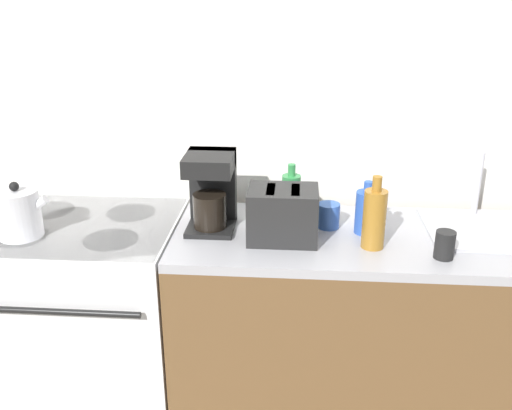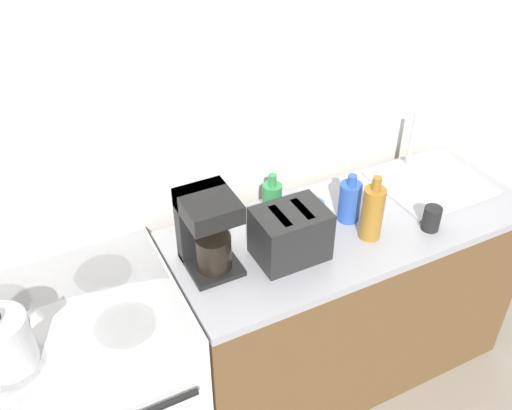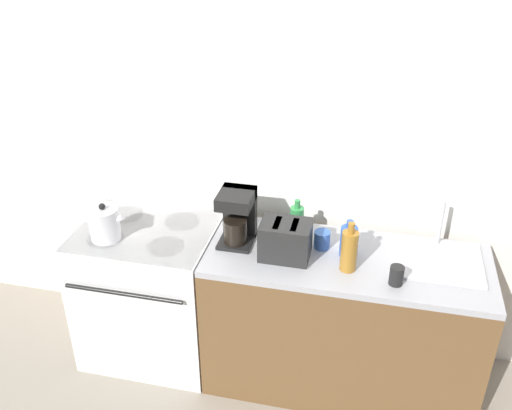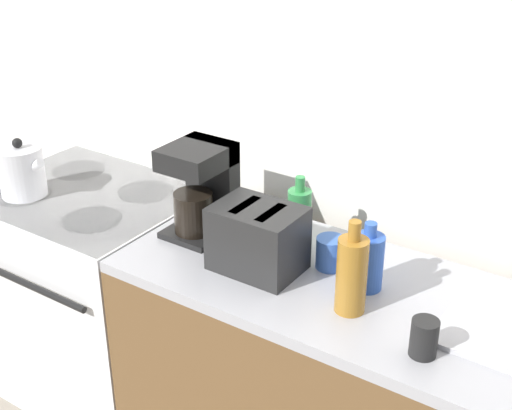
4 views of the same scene
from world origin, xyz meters
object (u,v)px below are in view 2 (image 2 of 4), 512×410
at_px(bottle_amber, 372,212).
at_px(cup_blue, 313,213).
at_px(kettle, 5,342).
at_px(cup_black, 432,219).
at_px(coffee_maker, 207,228).
at_px(toaster, 290,234).
at_px(bottle_blue, 350,201).
at_px(bottle_green, 272,204).
at_px(stove, 84,392).

distance_m(bottle_amber, cup_blue, 0.24).
xyz_separation_m(kettle, cup_black, (1.59, -0.07, -0.04)).
xyz_separation_m(coffee_maker, bottle_amber, (0.62, -0.14, -0.05)).
relative_size(toaster, coffee_maker, 0.85).
distance_m(kettle, coffee_maker, 0.74).
relative_size(toaster, bottle_blue, 1.24).
bearing_deg(coffee_maker, bottle_amber, -13.00).
height_order(bottle_green, cup_black, bottle_green).
height_order(kettle, cup_black, kettle).
bearing_deg(cup_black, toaster, 168.67).
bearing_deg(stove, bottle_green, 7.51).
xyz_separation_m(bottle_amber, cup_blue, (-0.16, 0.17, -0.07)).
relative_size(kettle, toaster, 0.85).
bearing_deg(bottle_blue, toaster, -165.01).
bearing_deg(stove, toaster, -5.59).
bearing_deg(bottle_green, bottle_amber, -37.78).
height_order(toaster, bottle_green, bottle_green).
bearing_deg(toaster, stove, 174.41).
bearing_deg(toaster, kettle, -177.21).
relative_size(coffee_maker, bottle_green, 1.29).
bearing_deg(cup_blue, bottle_amber, -47.64).
xyz_separation_m(stove, coffee_maker, (0.55, 0.02, 0.59)).
distance_m(stove, cup_black, 1.51).
xyz_separation_m(kettle, coffee_maker, (0.72, 0.15, 0.07)).
bearing_deg(kettle, toaster, 2.79).
relative_size(kettle, bottle_amber, 0.80).
relative_size(kettle, cup_black, 2.18).
relative_size(bottle_blue, bottle_green, 0.88).
distance_m(bottle_amber, cup_black, 0.26).
relative_size(stove, toaster, 3.35).
bearing_deg(stove, cup_black, -7.96).
xyz_separation_m(coffee_maker, bottle_blue, (0.61, -0.01, -0.07)).
relative_size(bottle_blue, cup_blue, 2.12).
distance_m(kettle, cup_blue, 1.20).
distance_m(stove, bottle_green, 1.02).
relative_size(kettle, cup_blue, 2.23).
height_order(coffee_maker, bottle_blue, coffee_maker).
xyz_separation_m(kettle, toaster, (1.01, 0.05, 0.01)).
xyz_separation_m(bottle_blue, bottle_amber, (0.01, -0.13, 0.03)).
xyz_separation_m(stove, toaster, (0.84, -0.08, 0.53)).
height_order(stove, bottle_amber, bottle_amber).
distance_m(bottle_blue, cup_black, 0.33).
distance_m(stove, bottle_amber, 1.30).
bearing_deg(bottle_green, stove, -172.49).
bearing_deg(kettle, bottle_blue, 5.83).
bearing_deg(toaster, bottle_blue, 14.99).
xyz_separation_m(kettle, bottle_amber, (1.35, 0.01, 0.02)).
height_order(coffee_maker, bottle_amber, coffee_maker).
height_order(kettle, toaster, kettle).
bearing_deg(cup_black, bottle_green, 150.55).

